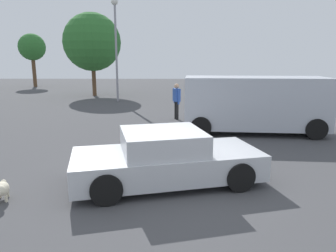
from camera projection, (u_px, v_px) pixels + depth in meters
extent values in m
plane|color=#424244|center=(172.00, 184.00, 7.04)|extent=(80.00, 80.00, 0.00)
cube|color=#B7BABF|center=(167.00, 163.00, 7.06)|extent=(4.52, 2.75, 0.58)
cube|color=#B7BABF|center=(162.00, 141.00, 6.93)|extent=(2.11, 2.02, 0.49)
cube|color=slate|center=(198.00, 139.00, 7.12)|extent=(0.43, 1.48, 0.41)
cube|color=slate|center=(125.00, 143.00, 6.74)|extent=(0.43, 1.48, 0.41)
cylinder|color=black|center=(211.00, 154.00, 8.20)|extent=(0.67, 0.37, 0.64)
cylinder|color=black|center=(240.00, 177.00, 6.61)|extent=(0.67, 0.37, 0.64)
cylinder|color=black|center=(103.00, 162.00, 7.57)|extent=(0.67, 0.37, 0.64)
cylinder|color=black|center=(106.00, 189.00, 5.98)|extent=(0.67, 0.37, 0.64)
ellipsoid|color=beige|center=(2.00, 189.00, 6.20)|extent=(0.40, 0.48, 0.26)
cylinder|color=beige|center=(6.00, 199.00, 6.14)|extent=(0.06, 0.06, 0.13)
cylinder|color=beige|center=(8.00, 194.00, 6.38)|extent=(0.06, 0.06, 0.13)
cylinder|color=beige|center=(0.00, 195.00, 6.33)|extent=(0.06, 0.06, 0.13)
sphere|color=beige|center=(3.00, 182.00, 6.41)|extent=(0.12, 0.12, 0.12)
cube|color=#B2B7C1|center=(254.00, 102.00, 11.82)|extent=(5.39, 2.37, 1.92)
cube|color=slate|center=(187.00, 91.00, 11.96)|extent=(0.18, 1.68, 0.77)
cylinder|color=black|center=(201.00, 127.00, 11.25)|extent=(0.78, 0.31, 0.76)
cylinder|color=black|center=(200.00, 118.00, 13.08)|extent=(0.78, 0.31, 0.76)
cylinder|color=black|center=(316.00, 129.00, 10.90)|extent=(0.78, 0.31, 0.76)
cylinder|color=black|center=(299.00, 119.00, 12.73)|extent=(0.78, 0.31, 0.76)
cylinder|color=black|center=(176.00, 110.00, 14.73)|extent=(0.13, 0.13, 0.85)
cylinder|color=black|center=(177.00, 111.00, 14.58)|extent=(0.13, 0.13, 0.85)
cube|color=#3359B2|center=(176.00, 95.00, 14.50)|extent=(0.37, 0.46, 0.61)
cylinder|color=#3359B2|center=(175.00, 96.00, 14.73)|extent=(0.09, 0.09, 0.71)
cylinder|color=#3359B2|center=(178.00, 97.00, 14.29)|extent=(0.09, 0.09, 0.71)
sphere|color=tan|center=(177.00, 86.00, 14.41)|extent=(0.23, 0.23, 0.23)
cylinder|color=gray|center=(116.00, 54.00, 20.43)|extent=(0.14, 0.14, 6.29)
sphere|color=silver|center=(114.00, 2.00, 19.74)|extent=(0.44, 0.44, 0.44)
cylinder|color=brown|center=(94.00, 80.00, 24.15)|extent=(0.31, 0.31, 2.46)
sphere|color=#2D6B2D|center=(92.00, 42.00, 23.55)|extent=(4.38, 4.38, 4.38)
cylinder|color=brown|center=(34.00, 72.00, 32.23)|extent=(0.37, 0.37, 3.06)
sphere|color=#2D6B2D|center=(32.00, 47.00, 31.69)|extent=(2.71, 2.71, 2.71)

